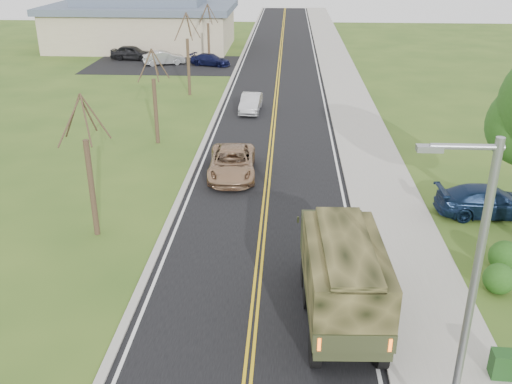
# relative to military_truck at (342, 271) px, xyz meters

# --- Properties ---
(road) EXTENTS (8.00, 120.00, 0.01)m
(road) POSITION_rel_military_truck_xyz_m (-2.79, 35.43, -1.84)
(road) COLOR black
(road) RESTS_ON ground
(curb_right) EXTENTS (0.30, 120.00, 0.12)m
(curb_right) POSITION_rel_military_truck_xyz_m (1.36, 35.43, -1.78)
(curb_right) COLOR #9E998E
(curb_right) RESTS_ON ground
(sidewalk_right) EXTENTS (3.20, 120.00, 0.10)m
(sidewalk_right) POSITION_rel_military_truck_xyz_m (3.11, 35.43, -1.79)
(sidewalk_right) COLOR #9E998E
(sidewalk_right) RESTS_ON ground
(curb_left) EXTENTS (0.30, 120.00, 0.10)m
(curb_left) POSITION_rel_military_truck_xyz_m (-6.94, 35.43, -1.79)
(curb_left) COLOR #9E998E
(curb_left) RESTS_ON ground
(street_light) EXTENTS (1.65, 0.22, 8.00)m
(street_light) POSITION_rel_military_truck_xyz_m (2.11, -5.07, 2.59)
(street_light) COLOR gray
(street_light) RESTS_ON ground
(bare_tree_a) EXTENTS (1.93, 2.26, 6.08)m
(bare_tree_a) POSITION_rel_military_truck_xyz_m (-9.79, 5.43, 0.78)
(bare_tree_a) COLOR #38281C
(bare_tree_a) RESTS_ON ground
(bare_tree_b) EXTENTS (1.83, 2.14, 5.73)m
(bare_tree_b) POSITION_rel_military_truck_xyz_m (-9.79, 17.43, 0.63)
(bare_tree_b) COLOR #38281C
(bare_tree_b) RESTS_ON ground
(bare_tree_c) EXTENTS (2.04, 2.39, 6.42)m
(bare_tree_c) POSITION_rel_military_truck_xyz_m (-9.79, 29.43, 0.93)
(bare_tree_c) COLOR #38281C
(bare_tree_c) RESTS_ON ground
(bare_tree_d) EXTENTS (1.88, 2.20, 5.91)m
(bare_tree_d) POSITION_rel_military_truck_xyz_m (-9.79, 41.43, 0.71)
(bare_tree_d) COLOR #38281C
(bare_tree_d) RESTS_ON ground
(commercial_building) EXTENTS (25.50, 21.50, 5.65)m
(commercial_building) POSITION_rel_military_truck_xyz_m (-18.77, 51.40, 0.84)
(commercial_building) COLOR tan
(commercial_building) RESTS_ON ground
(military_truck) EXTENTS (2.50, 6.54, 3.22)m
(military_truck) POSITION_rel_military_truck_xyz_m (0.00, 0.00, 0.00)
(military_truck) COLOR black
(military_truck) RESTS_ON ground
(suv_champagne) EXTENTS (2.68, 5.30, 1.44)m
(suv_champagne) POSITION_rel_military_truck_xyz_m (-4.69, 12.33, -1.12)
(suv_champagne) COLOR #9F7A59
(suv_champagne) RESTS_ON ground
(sedan_silver) EXTENTS (1.56, 3.96, 1.28)m
(sedan_silver) POSITION_rel_military_truck_xyz_m (-4.52, 24.76, -1.20)
(sedan_silver) COLOR silver
(sedan_silver) RESTS_ON ground
(pickup_navy) EXTENTS (4.79, 2.13, 1.37)m
(pickup_navy) POSITION_rel_military_truck_xyz_m (7.31, 8.26, -1.16)
(pickup_navy) COLOR #10203E
(pickup_navy) RESTS_ON ground
(utility_box_near) EXTENTS (0.62, 0.53, 0.80)m
(utility_box_near) POSITION_rel_military_truck_xyz_m (4.36, -2.50, -1.34)
(utility_box_near) COLOR #194016
(utility_box_near) RESTS_ON sidewalk_right
(lot_car_dark) EXTENTS (4.53, 2.12, 1.50)m
(lot_car_dark) POSITION_rel_military_truck_xyz_m (-18.21, 43.80, -1.09)
(lot_car_dark) COLOR black
(lot_car_dark) RESTS_ON ground
(lot_car_silver) EXTENTS (4.39, 2.79, 1.37)m
(lot_car_silver) POSITION_rel_military_truck_xyz_m (-14.37, 41.47, -1.16)
(lot_car_silver) COLOR #AEAEB3
(lot_car_silver) RESTS_ON ground
(lot_car_navy) EXTENTS (4.34, 2.72, 1.17)m
(lot_car_navy) POSITION_rel_military_truck_xyz_m (-9.65, 41.26, -1.26)
(lot_car_navy) COLOR black
(lot_car_navy) RESTS_ON ground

